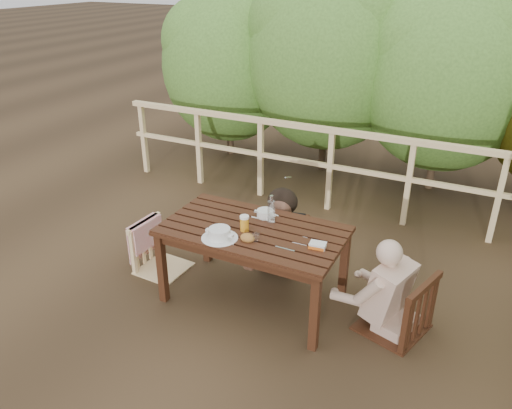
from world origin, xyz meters
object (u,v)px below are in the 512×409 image
at_px(woman, 286,202).
at_px(chair_left, 160,228).
at_px(diner_right, 405,263).
at_px(bottle, 271,210).
at_px(tumbler, 256,238).
at_px(chair_far, 285,223).
at_px(soup_near, 220,234).
at_px(chair_right, 399,276).
at_px(bread_roll, 247,238).
at_px(table, 253,265).
at_px(soup_far, 265,214).
at_px(beer_glass, 244,224).
at_px(butter_tub, 318,246).

bearing_deg(woman, chair_left, 26.17).
bearing_deg(diner_right, chair_left, 110.27).
relative_size(bottle, tumbler, 3.75).
bearing_deg(chair_far, soup_near, -108.54).
xyz_separation_m(chair_right, bottle, (-1.09, 0.01, 0.32)).
bearing_deg(chair_left, tumbler, -97.31).
bearing_deg(bread_roll, chair_far, 93.80).
distance_m(bread_roll, bottle, 0.37).
height_order(bottle, tumbler, bottle).
relative_size(diner_right, soup_near, 4.27).
height_order(chair_left, bread_roll, chair_left).
relative_size(table, soup_far, 6.25).
distance_m(woman, soup_near, 1.01).
distance_m(woman, bread_roll, 0.93).
xyz_separation_m(woman, bread_roll, (0.06, -0.93, 0.09)).
height_order(table, soup_near, soup_near).
relative_size(chair_far, beer_glass, 5.65).
bearing_deg(woman, soup_near, 71.64).
xyz_separation_m(woman, butter_tub, (0.59, -0.79, 0.08)).
height_order(woman, soup_far, woman).
xyz_separation_m(table, diner_right, (1.21, 0.15, 0.28)).
bearing_deg(bottle, diner_right, -0.69).
bearing_deg(soup_near, tumbler, 18.73).
bearing_deg(bread_roll, soup_near, -163.19).
bearing_deg(tumbler, beer_glass, 145.99).
bearing_deg(bread_roll, butter_tub, 14.43).
xyz_separation_m(chair_left, chair_right, (2.17, 0.11, 0.05)).
relative_size(woman, butter_tub, 9.97).
relative_size(chair_left, chair_far, 1.09).
height_order(table, diner_right, diner_right).
xyz_separation_m(table, bread_roll, (0.05, -0.20, 0.38)).
distance_m(soup_near, tumbler, 0.29).
distance_m(chair_left, woman, 1.21).
height_order(chair_left, diner_right, diner_right).
bearing_deg(diner_right, soup_far, 103.40).
distance_m(table, chair_left, 0.99).
bearing_deg(soup_near, bread_roll, 16.81).
distance_m(chair_right, tumbler, 1.14).
bearing_deg(soup_near, bottle, 58.60).
height_order(table, chair_right, chair_right).
xyz_separation_m(soup_near, butter_tub, (0.75, 0.20, -0.02)).
relative_size(table, woman, 1.18).
height_order(bottle, butter_tub, bottle).
distance_m(table, soup_near, 0.50).
bearing_deg(soup_near, chair_far, 80.94).
height_order(chair_far, soup_far, chair_far).
bearing_deg(beer_glass, diner_right, 9.37).
relative_size(woman, soup_near, 4.31).
distance_m(chair_left, beer_glass, 0.99).
bearing_deg(bottle, tumbler, -86.65).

